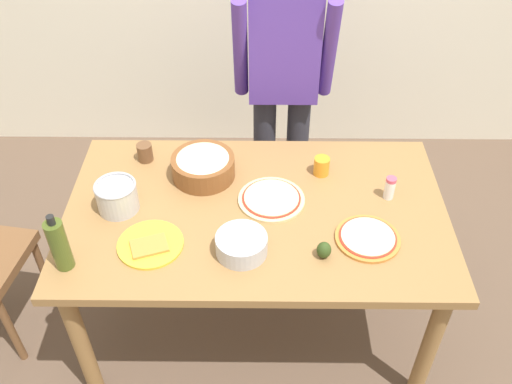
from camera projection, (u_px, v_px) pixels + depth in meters
ground at (256, 317)px, 2.84m from camera, size 8.00×8.00×0.00m
dining_table at (256, 224)px, 2.40m from camera, size 1.60×0.96×0.76m
person_cook at (283, 79)px, 2.79m from camera, size 0.49×0.25×1.62m
pizza_raw_on_board at (271, 199)px, 2.37m from camera, size 0.28×0.28×0.02m
pizza_cooked_on_tray at (368, 238)px, 2.20m from camera, size 0.26×0.26×0.02m
plate_with_slice at (150, 244)px, 2.18m from camera, size 0.26×0.26×0.02m
popcorn_bowl at (203, 165)px, 2.46m from camera, size 0.28×0.28×0.11m
mixing_bowl_steel at (241, 245)px, 2.13m from camera, size 0.20×0.20×0.08m
olive_oil_bottle at (59, 245)px, 2.03m from camera, size 0.07×0.07×0.26m
steel_pot at (117, 197)px, 2.30m from camera, size 0.17×0.17×0.13m
cup_orange at (322, 166)px, 2.49m from camera, size 0.07×0.07×0.08m
cup_small_brown at (145, 152)px, 2.56m from camera, size 0.07×0.07×0.08m
salt_shaker at (390, 188)px, 2.36m from camera, size 0.04×0.04×0.11m
avocado at (324, 250)px, 2.12m from camera, size 0.06×0.06×0.07m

